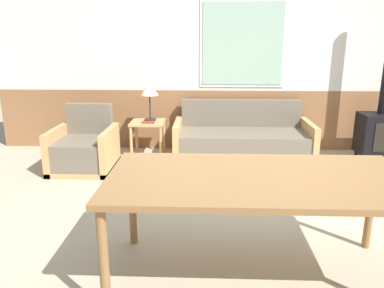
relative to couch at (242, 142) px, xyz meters
name	(u,v)px	position (x,y,z in m)	size (l,w,h in m)	color
ground_plane	(252,230)	(-0.10, -2.13, -0.24)	(16.00, 16.00, 0.00)	#B2A58C
wall_back	(236,59)	(-0.09, 0.50, 1.12)	(7.20, 0.09, 2.70)	#8E603D
couch	(242,142)	(0.00, 0.00, 0.00)	(1.92, 0.83, 0.79)	tan
armchair	(84,150)	(-2.10, -0.54, 0.01)	(0.77, 0.78, 0.81)	tan
side_table	(148,128)	(-1.35, 0.01, 0.18)	(0.47, 0.47, 0.52)	tan
table_lamp	(149,90)	(-1.32, 0.09, 0.72)	(0.25, 0.25, 0.56)	#262628
book_stack	(148,122)	(-1.32, -0.08, 0.29)	(0.18, 0.12, 0.02)	#B22823
dining_table	(259,185)	(-0.16, -2.80, 0.46)	(2.03, 0.99, 0.77)	olive
wood_stove	(382,120)	(1.90, -0.03, 0.33)	(0.59, 0.42, 2.38)	black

